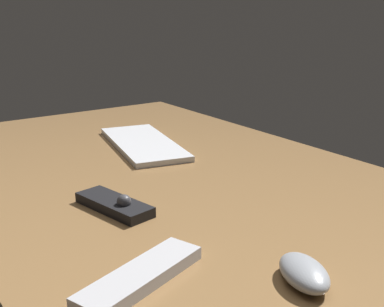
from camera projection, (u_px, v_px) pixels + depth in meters
The scene contains 5 objects.
desk at pixel (165, 178), 108.17cm from camera, with size 140.00×84.00×2.00cm, color olive.
keyboard at pixel (143, 144), 128.34cm from camera, with size 34.32×13.93×1.37cm, color silver.
computer_mouse at pixel (304, 273), 65.76cm from camera, with size 9.84×5.68×3.05cm, color #999EA5.
media_remote at pixel (115, 204), 89.08cm from camera, with size 16.59×8.53×3.55cm.
tv_remote at pixel (140, 276), 66.01cm from camera, with size 19.98×5.49×1.81cm, color #B7B7BC.
Camera 1 is at (86.92, -53.76, 37.32)cm, focal length 47.38 mm.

